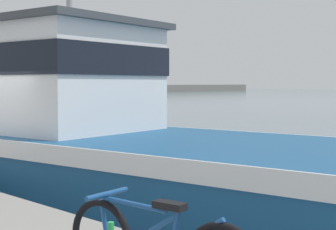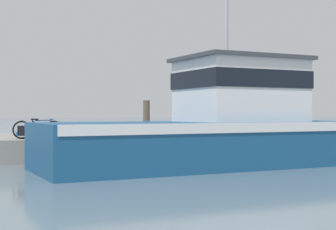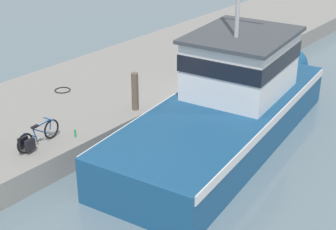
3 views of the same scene
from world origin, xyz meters
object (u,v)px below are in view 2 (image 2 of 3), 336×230
Objects in this scene: fishing_boat_main at (221,125)px; water_bottle_on_curb at (70,135)px; bicycle_touring at (33,130)px; mooring_post at (146,119)px; water_bottle_by_bike at (17,135)px.

fishing_boat_main is 50.66× the size of water_bottle_on_curb.
mooring_post reaches higher than bicycle_touring.
water_bottle_on_curb is at bearing -91.14° from mooring_post.
bicycle_touring reaches higher than water_bottle_by_bike.
water_bottle_by_bike is at bearing -133.65° from fishing_boat_main.
bicycle_touring is (-3.26, -5.59, -0.18)m from fishing_boat_main.
water_bottle_on_curb is (0.42, 1.21, -0.19)m from bicycle_touring.
mooring_post reaches higher than water_bottle_on_curb.
mooring_post is at bearing 88.86° from water_bottle_on_curb.
fishing_boat_main is 3.25m from mooring_post.
bicycle_touring is 6.92× the size of water_bottle_on_curb.
bicycle_touring is 1.29m from water_bottle_on_curb.
fishing_boat_main is at bearing 53.75° from water_bottle_by_bike.
mooring_post is (-2.79, -1.66, 0.17)m from fishing_boat_main.
fishing_boat_main is at bearing 52.43° from bicycle_touring.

